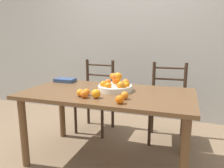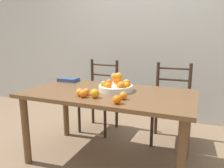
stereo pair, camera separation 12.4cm
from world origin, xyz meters
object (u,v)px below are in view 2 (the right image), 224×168
Objects in this scene: orange_loose_1 at (123,96)px; chair_right at (171,105)px; orange_loose_5 at (80,92)px; orange_loose_0 at (117,100)px; orange_loose_4 at (83,94)px; book_stack at (68,80)px; orange_loose_3 at (95,93)px; fruit_bowl at (116,86)px; orange_loose_2 at (86,92)px; chair_left at (100,97)px.

chair_right is at bearing 70.95° from orange_loose_1.
chair_right is at bearing 52.47° from orange_loose_5.
orange_loose_0 is 1.00× the size of orange_loose_4.
orange_loose_4 is 0.07m from orange_loose_5.
orange_loose_4 is 0.76m from book_stack.
chair_right is (0.30, 0.88, -0.31)m from orange_loose_1.
orange_loose_5 is (-0.16, 0.01, -0.01)m from orange_loose_3.
chair_right is at bearing 55.76° from orange_loose_4.
fruit_bowl reaches higher than orange_loose_0.
orange_loose_4 reaches higher than book_stack.
orange_loose_2 is at bearing -43.56° from book_stack.
orange_loose_2 is 0.96m from chair_left.
fruit_bowl is 0.32m from orange_loose_3.
orange_loose_3 reaches higher than orange_loose_1.
chair_left is (-0.63, 1.01, -0.31)m from orange_loose_0.
chair_left is (-0.39, 0.92, -0.31)m from orange_loose_3.
orange_loose_3 is (-0.24, -0.05, 0.01)m from orange_loose_1.
orange_loose_2 is 0.13m from orange_loose_3.
orange_loose_3 reaches higher than orange_loose_5.
fruit_bowl is at bearing 53.14° from orange_loose_2.
chair_right is 1.26m from book_stack.
orange_loose_0 reaches higher than orange_loose_2.
orange_loose_2 is (-0.19, -0.26, -0.02)m from fruit_bowl.
chair_left is (-0.47, 0.61, -0.32)m from fruit_bowl.
fruit_bowl is 0.36× the size of chair_left.
chair_right reaches higher than orange_loose_4.
orange_loose_0 is 1.10× the size of orange_loose_2.
orange_loose_4 is 1.19m from chair_right.
orange_loose_2 is at bearing 46.61° from orange_loose_5.
orange_loose_1 reaches higher than orange_loose_2.
orange_loose_3 reaches higher than orange_loose_2.
orange_loose_3 is at bearing -104.11° from fruit_bowl.
fruit_bowl is 1.47× the size of book_stack.
orange_loose_5 is at bearing -131.11° from chair_right.
orange_loose_4 is 0.07× the size of chair_right.
chair_left is at bearing 107.78° from orange_loose_2.
orange_loose_0 is 1.04× the size of orange_loose_5.
orange_loose_0 is at bearing -91.75° from orange_loose_1.
orange_loose_4 is at bearing -127.82° from chair_right.
orange_loose_1 is at bearing 12.04° from orange_loose_4.
orange_loose_0 is at bearing -55.17° from chair_left.
orange_loose_0 is 0.26m from orange_loose_3.
chair_left reaches higher than fruit_bowl.
book_stack is at bearing 131.44° from orange_loose_5.
orange_loose_1 is at bearing 10.90° from orange_loose_3.
chair_left reaches higher than orange_loose_5.
fruit_bowl is 0.43m from orange_loose_0.
orange_loose_2 is 0.08m from orange_loose_4.
orange_loose_3 is 0.16m from orange_loose_5.
orange_loose_1 is 0.40m from orange_loose_5.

